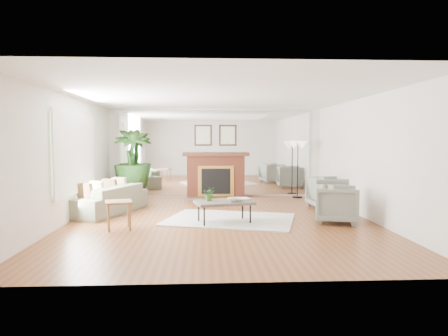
{
  "coord_description": "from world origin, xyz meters",
  "views": [
    {
      "loc": [
        -0.33,
        -7.9,
        1.61
      ],
      "look_at": [
        0.1,
        0.6,
        1.02
      ],
      "focal_mm": 32.0,
      "sensor_mm": 36.0,
      "label": 1
    }
  ],
  "objects": [
    {
      "name": "mirror_panel",
      "position": [
        0.0,
        3.47,
        1.25
      ],
      "size": [
        5.4,
        0.04,
        2.4
      ],
      "primitive_type": "cube",
      "color": "silver",
      "rests_on": "wall_back"
    },
    {
      "name": "armchair_front",
      "position": [
        2.26,
        -0.3,
        0.36
      ],
      "size": [
        0.98,
        0.97,
        0.73
      ],
      "primitive_type": "imported",
      "rotation": [
        0.0,
        0.0,
        1.3
      ],
      "color": "gray",
      "rests_on": "ground"
    },
    {
      "name": "ground",
      "position": [
        0.0,
        0.0,
        0.0
      ],
      "size": [
        7.0,
        7.0,
        0.0
      ],
      "primitive_type": "plane",
      "color": "brown",
      "rests_on": "ground"
    },
    {
      "name": "wall_right",
      "position": [
        2.99,
        0.0,
        1.25
      ],
      "size": [
        0.02,
        7.0,
        2.5
      ],
      "primitive_type": "cube",
      "color": "white",
      "rests_on": "ground"
    },
    {
      "name": "floor_lamp",
      "position": [
        2.29,
        3.1,
        1.36
      ],
      "size": [
        0.52,
        0.29,
        1.59
      ],
      "color": "black",
      "rests_on": "ground"
    },
    {
      "name": "side_table",
      "position": [
        -1.87,
        -0.69,
        0.43
      ],
      "size": [
        0.56,
        0.56,
        0.52
      ],
      "rotation": [
        0.0,
        0.0,
        0.27
      ],
      "color": "brown",
      "rests_on": "ground"
    },
    {
      "name": "sofa",
      "position": [
        -2.45,
        0.97,
        0.31
      ],
      "size": [
        1.51,
        2.26,
        0.61
      ],
      "primitive_type": "imported",
      "rotation": [
        0.0,
        0.0,
        -1.93
      ],
      "color": "gray",
      "rests_on": "ground"
    },
    {
      "name": "wall_left",
      "position": [
        -2.99,
        0.0,
        1.25
      ],
      "size": [
        0.02,
        7.0,
        2.5
      ],
      "primitive_type": "cube",
      "color": "white",
      "rests_on": "ground"
    },
    {
      "name": "window_panel",
      "position": [
        -2.96,
        0.4,
        1.35
      ],
      "size": [
        0.04,
        2.4,
        1.5
      ],
      "primitive_type": "cube",
      "color": "#B2E09E",
      "rests_on": "wall_left"
    },
    {
      "name": "potted_ficus",
      "position": [
        -2.33,
        3.1,
        1.03
      ],
      "size": [
        1.05,
        1.05,
        1.92
      ],
      "color": "black",
      "rests_on": "ground"
    },
    {
      "name": "wall_back",
      "position": [
        0.0,
        3.49,
        1.25
      ],
      "size": [
        6.0,
        0.02,
        2.5
      ],
      "primitive_type": "cube",
      "color": "white",
      "rests_on": "ground"
    },
    {
      "name": "armchair_back",
      "position": [
        2.6,
        1.41,
        0.37
      ],
      "size": [
        0.87,
        0.85,
        0.75
      ],
      "primitive_type": "imported",
      "rotation": [
        0.0,
        0.0,
        1.64
      ],
      "color": "gray",
      "rests_on": "ground"
    },
    {
      "name": "fireplace",
      "position": [
        0.0,
        3.26,
        0.66
      ],
      "size": [
        1.85,
        0.83,
        2.05
      ],
      "color": "brown",
      "rests_on": "ground"
    },
    {
      "name": "fruit_bowl",
      "position": [
        0.26,
        -0.32,
        0.47
      ],
      "size": [
        0.28,
        0.28,
        0.07
      ],
      "primitive_type": "imported",
      "rotation": [
        0.0,
        0.0,
        -0.02
      ],
      "color": "brown",
      "rests_on": "coffee_table"
    },
    {
      "name": "tabletop_plant",
      "position": [
        -0.22,
        -0.2,
        0.58
      ],
      "size": [
        0.28,
        0.25,
        0.28
      ],
      "primitive_type": "imported",
      "rotation": [
        0.0,
        0.0,
        -0.15
      ],
      "color": "#386926",
      "rests_on": "coffee_table"
    },
    {
      "name": "book",
      "position": [
        0.36,
        -0.05,
        0.45
      ],
      "size": [
        0.28,
        0.33,
        0.02
      ],
      "primitive_type": "imported",
      "rotation": [
        0.0,
        0.0,
        0.28
      ],
      "color": "brown",
      "rests_on": "coffee_table"
    },
    {
      "name": "coffee_table",
      "position": [
        0.06,
        -0.26,
        0.4
      ],
      "size": [
        1.21,
        0.88,
        0.44
      ],
      "rotation": [
        0.0,
        0.0,
        0.24
      ],
      "color": "#5B5048",
      "rests_on": "ground"
    },
    {
      "name": "area_rug",
      "position": [
        0.19,
        0.05,
        0.01
      ],
      "size": [
        2.89,
        2.4,
        0.03
      ],
      "primitive_type": "cube",
      "rotation": [
        0.0,
        0.0,
        -0.28
      ],
      "color": "silver",
      "rests_on": "ground"
    }
  ]
}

